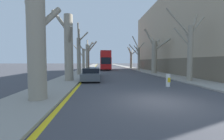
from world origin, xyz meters
The scene contains 18 objects.
ground_plane centered at (0.00, 0.00, 0.00)m, with size 300.00×300.00×0.00m, color #424247.
sidewalk_left centered at (-6.50, 50.00, 0.06)m, with size 3.10×120.00×0.12m, color gray.
sidewalk_right centered at (6.50, 50.00, 0.06)m, with size 3.10×120.00×0.12m, color gray.
building_facade_right centered at (13.04, 19.77, 6.82)m, with size 10.08×31.28×13.67m.
kerb_line_stripe centered at (-4.77, 50.00, 0.00)m, with size 0.24×120.00×0.01m, color yellow.
street_tree_left_0 centered at (-6.14, 0.59, 3.45)m, with size 2.37×5.25×7.60m.
street_tree_left_1 centered at (-6.13, 8.12, 3.64)m, with size 2.31×2.59×7.10m.
street_tree_left_2 centered at (-6.01, 15.09, 3.19)m, with size 1.79×2.39×7.26m.
street_tree_left_3 centered at (-6.22, 22.89, 2.71)m, with size 4.22×3.20×5.92m.
street_tree_left_4 centered at (-5.80, 29.19, 3.46)m, with size 2.82×3.34×7.46m.
street_tree_right_0 centered at (5.98, 7.10, 3.36)m, with size 3.78×1.57×7.35m.
street_tree_right_1 centered at (6.01, 16.73, 3.26)m, with size 3.53×5.39×7.36m.
street_tree_right_2 centered at (5.75, 26.12, 3.21)m, with size 3.26×2.15×7.49m.
street_tree_right_3 centered at (6.08, 35.45, 2.88)m, with size 2.57×4.18×6.37m.
double_decker_bus centered at (-1.63, 30.20, 2.52)m, with size 2.44×11.01×4.45m.
parked_car_0 centered at (-3.86, 8.51, 0.65)m, with size 1.88×3.99×1.35m.
parked_car_1 centered at (-3.86, 13.53, 0.60)m, with size 1.81×3.97×1.25m.
traffic_bollard centered at (2.54, 4.35, 0.51)m, with size 0.33×0.34×1.02m.
Camera 1 is at (-2.98, -7.27, 2.04)m, focal length 24.00 mm.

